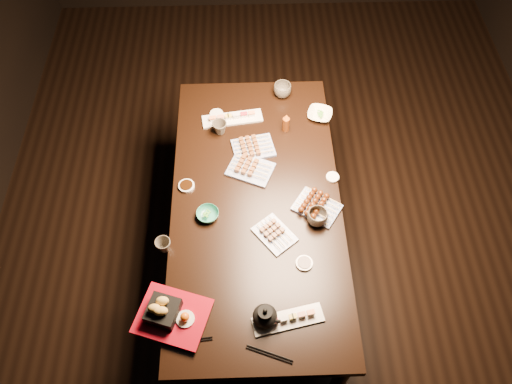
# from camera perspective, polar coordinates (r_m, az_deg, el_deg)

# --- Properties ---
(ground) EXTENTS (5.00, 5.00, 0.00)m
(ground) POSITION_cam_1_polar(r_m,az_deg,el_deg) (3.44, 3.51, -4.18)
(ground) COLOR black
(ground) RESTS_ON ground
(dining_table) EXTENTS (1.29, 1.96, 0.75)m
(dining_table) POSITION_cam_1_polar(r_m,az_deg,el_deg) (2.98, 0.03, -5.05)
(dining_table) COLOR black
(dining_table) RESTS_ON ground
(sushi_platter_near) EXTENTS (0.34, 0.16, 0.04)m
(sushi_platter_near) POSITION_cam_1_polar(r_m,az_deg,el_deg) (2.35, 3.69, -14.23)
(sushi_platter_near) COLOR white
(sushi_platter_near) RESTS_ON dining_table
(sushi_platter_far) EXTENTS (0.37, 0.15, 0.04)m
(sushi_platter_far) POSITION_cam_1_polar(r_m,az_deg,el_deg) (3.00, -2.73, 8.57)
(sushi_platter_far) COLOR white
(sushi_platter_far) RESTS_ON dining_table
(yakitori_plate_center) EXTENTS (0.29, 0.26, 0.06)m
(yakitori_plate_center) POSITION_cam_1_polar(r_m,az_deg,el_deg) (2.75, -0.64, 2.88)
(yakitori_plate_center) COLOR #828EB6
(yakitori_plate_center) RESTS_ON dining_table
(yakitori_plate_right) EXTENTS (0.24, 0.25, 0.05)m
(yakitori_plate_right) POSITION_cam_1_polar(r_m,az_deg,el_deg) (2.53, 2.14, -4.66)
(yakitori_plate_right) COLOR #828EB6
(yakitori_plate_right) RESTS_ON dining_table
(yakitori_plate_left) EXTENTS (0.26, 0.21, 0.06)m
(yakitori_plate_left) POSITION_cam_1_polar(r_m,az_deg,el_deg) (2.84, -0.31, 5.32)
(yakitori_plate_left) COLOR #828EB6
(yakitori_plate_left) RESTS_ON dining_table
(tsukune_plate) EXTENTS (0.28, 0.27, 0.06)m
(tsukune_plate) POSITION_cam_1_polar(r_m,az_deg,el_deg) (2.63, 7.01, -1.53)
(tsukune_plate) COLOR #828EB6
(tsukune_plate) RESTS_ON dining_table
(edamame_bowl_green) EXTENTS (0.15, 0.15, 0.04)m
(edamame_bowl_green) POSITION_cam_1_polar(r_m,az_deg,el_deg) (2.60, -5.54, -2.57)
(edamame_bowl_green) COLOR #2B856F
(edamame_bowl_green) RESTS_ON dining_table
(edamame_bowl_cream) EXTENTS (0.18, 0.18, 0.04)m
(edamame_bowl_cream) POSITION_cam_1_polar(r_m,az_deg,el_deg) (3.04, 7.29, 8.79)
(edamame_bowl_cream) COLOR #FBF1CD
(edamame_bowl_cream) RESTS_ON dining_table
(tempura_tray) EXTENTS (0.38, 0.34, 0.12)m
(tempura_tray) POSITION_cam_1_polar(r_m,az_deg,el_deg) (2.35, -9.63, -13.47)
(tempura_tray) COLOR black
(tempura_tray) RESTS_ON dining_table
(teacup_near_left) EXTENTS (0.08, 0.08, 0.07)m
(teacup_near_left) POSITION_cam_1_polar(r_m,az_deg,el_deg) (2.52, -10.53, -6.01)
(teacup_near_left) COLOR #4E473C
(teacup_near_left) RESTS_ON dining_table
(teacup_mid_right) EXTENTS (0.12, 0.12, 0.08)m
(teacup_mid_right) POSITION_cam_1_polar(r_m,az_deg,el_deg) (2.57, 7.01, -2.88)
(teacup_mid_right) COLOR #4E473C
(teacup_mid_right) RESTS_ON dining_table
(teacup_far_left) EXTENTS (0.12, 0.12, 0.08)m
(teacup_far_left) POSITION_cam_1_polar(r_m,az_deg,el_deg) (2.93, -4.16, 7.34)
(teacup_far_left) COLOR #4E473C
(teacup_far_left) RESTS_ON dining_table
(teacup_far_right) EXTENTS (0.13, 0.13, 0.09)m
(teacup_far_right) POSITION_cam_1_polar(r_m,az_deg,el_deg) (3.13, 3.03, 11.55)
(teacup_far_right) COLOR #4E473C
(teacup_far_right) RESTS_ON dining_table
(teapot) EXTENTS (0.18, 0.18, 0.11)m
(teapot) POSITION_cam_1_polar(r_m,az_deg,el_deg) (2.32, 1.03, -13.85)
(teapot) COLOR black
(teapot) RESTS_ON dining_table
(condiment_bottle) EXTENTS (0.05, 0.05, 0.13)m
(condiment_bottle) POSITION_cam_1_polar(r_m,az_deg,el_deg) (2.92, 3.46, 7.95)
(condiment_bottle) COLOR #682F0D
(condiment_bottle) RESTS_ON dining_table
(sauce_dish_west) EXTENTS (0.12, 0.12, 0.02)m
(sauce_dish_west) POSITION_cam_1_polar(r_m,az_deg,el_deg) (2.73, -7.95, 0.70)
(sauce_dish_west) COLOR white
(sauce_dish_west) RESTS_ON dining_table
(sauce_dish_east) EXTENTS (0.10, 0.10, 0.01)m
(sauce_dish_east) POSITION_cam_1_polar(r_m,az_deg,el_deg) (2.77, 8.73, 1.69)
(sauce_dish_east) COLOR white
(sauce_dish_east) RESTS_ON dining_table
(sauce_dish_se) EXTENTS (0.11, 0.11, 0.01)m
(sauce_dish_se) POSITION_cam_1_polar(r_m,az_deg,el_deg) (2.48, 5.53, -8.11)
(sauce_dish_se) COLOR white
(sauce_dish_se) RESTS_ON dining_table
(sauce_dish_nw) EXTENTS (0.09, 0.09, 0.01)m
(sauce_dish_nw) POSITION_cam_1_polar(r_m,az_deg,el_deg) (3.04, -4.53, 8.88)
(sauce_dish_nw) COLOR white
(sauce_dish_nw) RESTS_ON dining_table
(chopsticks_near) EXTENTS (0.20, 0.04, 0.01)m
(chopsticks_near) POSITION_cam_1_polar(r_m,az_deg,el_deg) (2.35, -7.44, -16.50)
(chopsticks_near) COLOR black
(chopsticks_near) RESTS_ON dining_table
(chopsticks_se) EXTENTS (0.21, 0.10, 0.01)m
(chopsticks_se) POSITION_cam_1_polar(r_m,az_deg,el_deg) (2.32, 1.54, -18.03)
(chopsticks_se) COLOR black
(chopsticks_se) RESTS_ON dining_table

